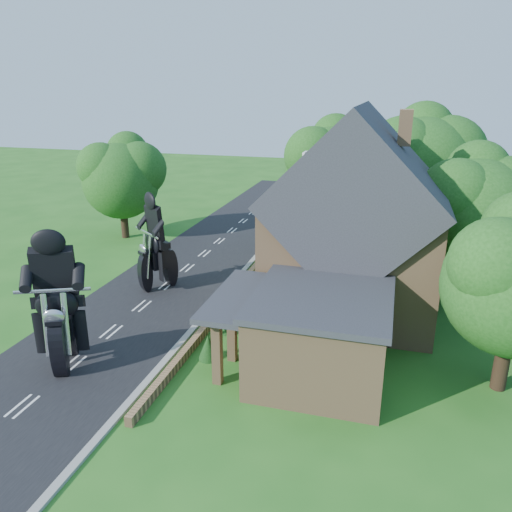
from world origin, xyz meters
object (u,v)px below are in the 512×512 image
(garden_wall, at_px, (231,297))
(motorcycle_lead, at_px, (64,347))
(house, at_px, (354,227))
(motorcycle_follow, at_px, (158,275))
(annex, at_px, (318,333))

(garden_wall, bearing_deg, motorcycle_lead, -118.69)
(house, xyz_separation_m, motorcycle_follow, (-10.73, -0.51, -3.50))
(motorcycle_lead, distance_m, motorcycle_follow, 8.64)
(garden_wall, xyz_separation_m, annex, (5.57, -5.80, 1.57))
(motorcycle_follow, bearing_deg, annex, -175.60)
(garden_wall, height_order, annex, annex)
(house, xyz_separation_m, annex, (-0.62, -6.80, -2.58))
(motorcycle_lead, bearing_deg, motorcycle_follow, -113.54)
(motorcycle_lead, xyz_separation_m, motorcycle_follow, (-0.07, 8.64, -0.05))
(house, bearing_deg, garden_wall, -170.83)
(house, relative_size, motorcycle_follow, 5.68)
(garden_wall, height_order, motorcycle_follow, motorcycle_follow)
(annex, distance_m, motorcycle_lead, 10.34)
(garden_wall, height_order, house, house)
(motorcycle_lead, relative_size, motorcycle_follow, 1.06)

